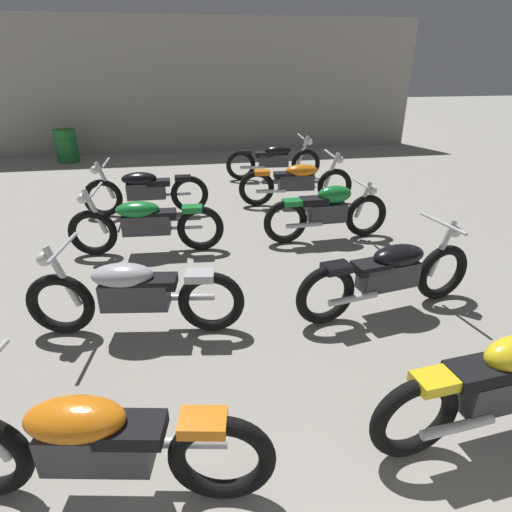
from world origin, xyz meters
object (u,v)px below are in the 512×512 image
Objects in this scene: motorcycle_left_row_3 at (146,223)px; motorcycle_right_row_1 at (498,386)px; motorcycle_left_row_2 at (134,293)px; motorcycle_right_row_5 at (274,160)px; motorcycle_right_row_3 at (328,211)px; motorcycle_right_row_4 at (297,181)px; motorcycle_right_row_2 at (389,274)px; oil_drum at (66,146)px; motorcycle_left_row_1 at (95,444)px; motorcycle_left_row_4 at (145,190)px.

motorcycle_right_row_1 is (2.67, -3.77, 0.01)m from motorcycle_left_row_3.
motorcycle_right_row_5 is (2.63, 5.63, 0.00)m from motorcycle_left_row_2.
motorcycle_right_row_3 is 1.74m from motorcycle_right_row_4.
motorcycle_left_row_3 is 1.01× the size of motorcycle_right_row_2.
motorcycle_right_row_2 and motorcycle_right_row_5 have the same top height.
motorcycle_right_row_3 is at bearing -89.48° from motorcycle_right_row_4.
oil_drum is (-5.11, 4.59, -0.03)m from motorcycle_right_row_4.
motorcycle_right_row_2 is 3.79m from motorcycle_right_row_4.
motorcycle_left_row_2 is 1.00× the size of motorcycle_right_row_5.
motorcycle_right_row_1 is at bearing -54.76° from motorcycle_left_row_3.
motorcycle_left_row_1 and motorcycle_right_row_5 have the same top height.
motorcycle_right_row_3 is at bearing 90.10° from motorcycle_right_row_2.
motorcycle_left_row_1 is at bearing -91.02° from motorcycle_left_row_3.
motorcycle_left_row_2 is 1.00× the size of motorcycle_left_row_3.
motorcycle_left_row_3 is 3.20m from motorcycle_right_row_4.
motorcycle_right_row_2 and motorcycle_right_row_4 have the same top height.
motorcycle_right_row_1 is (2.66, -1.80, 0.01)m from motorcycle_left_row_2.
motorcycle_right_row_2 is at bearing -89.49° from motorcycle_right_row_5.
motorcycle_right_row_1 is 0.91× the size of motorcycle_right_row_2.
motorcycle_left_row_1 is 10.42m from oil_drum.
motorcycle_left_row_1 and motorcycle_left_row_3 have the same top height.
motorcycle_left_row_4 is at bearing -144.22° from motorcycle_right_row_5.
oil_drum is (-5.13, 6.33, -0.03)m from motorcycle_right_row_3.
motorcycle_left_row_1 and motorcycle_right_row_4 have the same top height.
oil_drum is at bearing 138.10° from motorcycle_right_row_4.
motorcycle_right_row_2 reaches higher than motorcycle_right_row_3.
motorcycle_left_row_4 is 2.77m from motorcycle_right_row_4.
motorcycle_right_row_5 is at bearing 35.78° from motorcycle_left_row_4.
motorcycle_left_row_1 is 1.00× the size of motorcycle_right_row_2.
oil_drum is at bearing 106.37° from motorcycle_left_row_2.
motorcycle_left_row_2 is at bearing -143.28° from motorcycle_right_row_3.
motorcycle_right_row_4 is (0.00, 5.54, -0.01)m from motorcycle_right_row_1.
motorcycle_right_row_5 reaches higher than oil_drum.
motorcycle_left_row_3 is 1.10× the size of motorcycle_right_row_3.
motorcycle_left_row_2 reaches higher than oil_drum.
motorcycle_right_row_4 is 1.89m from motorcycle_right_row_5.
motorcycle_right_row_5 is (2.71, 7.44, 0.00)m from motorcycle_left_row_1.
motorcycle_left_row_3 is at bearing -146.53° from motorcycle_right_row_4.
motorcycle_left_row_4 is 6.11m from motorcycle_right_row_1.
oil_drum is (-2.44, 6.35, -0.03)m from motorcycle_left_row_3.
motorcycle_right_row_3 is at bearing 89.72° from motorcycle_right_row_1.
motorcycle_left_row_2 is 2.54× the size of oil_drum.
motorcycle_right_row_5 is at bearing 90.22° from motorcycle_right_row_1.
oil_drum is at bearing 111.04° from motorcycle_left_row_3.
motorcycle_right_row_1 reaches higher than oil_drum.
motorcycle_left_row_2 reaches higher than motorcycle_right_row_3.
motorcycle_left_row_1 and motorcycle_right_row_2 have the same top height.
motorcycle_right_row_1 is at bearing -90.71° from motorcycle_right_row_2.
motorcycle_left_row_3 and motorcycle_right_row_2 have the same top height.
motorcycle_right_row_1 and motorcycle_right_row_3 have the same top height.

